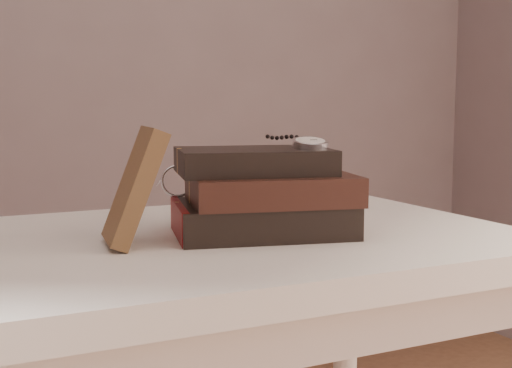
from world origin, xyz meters
name	(u,v)px	position (x,y,z in m)	size (l,w,h in m)	color
table	(182,299)	(0.00, 0.35, 0.66)	(1.00, 0.60, 0.75)	white
book_stack	(263,194)	(0.12, 0.32, 0.81)	(0.29, 0.23, 0.13)	black
journal	(135,187)	(-0.07, 0.32, 0.83)	(0.02, 0.10, 0.16)	#452E1A
pocket_watch	(308,143)	(0.18, 0.29, 0.88)	(0.06, 0.16, 0.02)	silver
eyeglasses	(194,181)	(0.05, 0.42, 0.82)	(0.13, 0.14, 0.05)	silver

